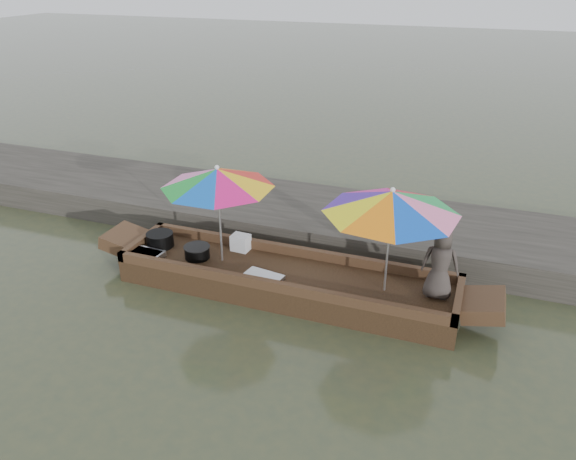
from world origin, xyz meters
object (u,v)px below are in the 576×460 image
(supply_bag, at_px, (241,243))
(umbrella_bow, at_px, (220,215))
(tray_crayfish, at_px, (144,255))
(vendor, at_px, (441,263))
(cooking_pot, at_px, (160,240))
(umbrella_stern, at_px, (388,241))
(tray_scallop, at_px, (262,278))
(charcoal_grill, at_px, (197,252))
(boat_hull, at_px, (286,282))

(supply_bag, relative_size, umbrella_bow, 0.17)
(tray_crayfish, xyz_separation_m, vendor, (4.44, 0.44, 0.48))
(cooking_pot, bearing_deg, tray_crayfish, -93.43)
(cooking_pot, bearing_deg, supply_bag, 14.46)
(cooking_pot, xyz_separation_m, umbrella_stern, (3.70, -0.09, 0.66))
(tray_crayfish, height_order, supply_bag, supply_bag)
(tray_scallop, bearing_deg, supply_bag, 131.76)
(charcoal_grill, distance_m, umbrella_stern, 3.02)
(boat_hull, bearing_deg, cooking_pot, 177.76)
(charcoal_grill, bearing_deg, vendor, 2.29)
(charcoal_grill, relative_size, vendor, 0.37)
(charcoal_grill, distance_m, supply_bag, 0.71)
(umbrella_bow, bearing_deg, supply_bag, 72.96)
(cooking_pot, relative_size, tray_crayfish, 0.76)
(supply_bag, bearing_deg, tray_scallop, -48.24)
(vendor, bearing_deg, boat_hull, 2.52)
(supply_bag, distance_m, vendor, 3.17)
(cooking_pot, bearing_deg, umbrella_bow, -4.28)
(supply_bag, relative_size, umbrella_stern, 0.15)
(boat_hull, relative_size, tray_crayfish, 8.92)
(vendor, bearing_deg, supply_bag, -5.81)
(tray_scallop, height_order, umbrella_bow, umbrella_bow)
(boat_hull, height_order, supply_bag, supply_bag)
(cooking_pot, relative_size, umbrella_bow, 0.26)
(cooking_pot, height_order, tray_crayfish, cooking_pot)
(charcoal_grill, relative_size, umbrella_stern, 0.21)
(tray_crayfish, relative_size, tray_scallop, 1.00)
(tray_crayfish, bearing_deg, umbrella_bow, 16.62)
(boat_hull, xyz_separation_m, cooking_pot, (-2.21, 0.09, 0.29))
(supply_bag, distance_m, umbrella_stern, 2.53)
(boat_hull, relative_size, vendor, 4.84)
(umbrella_stern, bearing_deg, charcoal_grill, -178.86)
(umbrella_bow, bearing_deg, boat_hull, 0.00)
(tray_scallop, distance_m, vendor, 2.53)
(boat_hull, xyz_separation_m, tray_crayfish, (-2.24, -0.35, 0.22))
(tray_crayfish, distance_m, charcoal_grill, 0.84)
(cooking_pot, bearing_deg, tray_scallop, -12.37)
(supply_bag, bearing_deg, umbrella_stern, -9.84)
(umbrella_stern, bearing_deg, umbrella_bow, 180.00)
(tray_scallop, distance_m, umbrella_stern, 1.92)
(cooking_pot, xyz_separation_m, supply_bag, (1.29, 0.33, 0.02))
(tray_scallop, xyz_separation_m, umbrella_stern, (1.73, 0.35, 0.74))
(tray_scallop, xyz_separation_m, vendor, (2.44, 0.43, 0.50))
(tray_scallop, bearing_deg, cooking_pot, 167.63)
(supply_bag, height_order, vendor, vendor)
(supply_bag, height_order, umbrella_bow, umbrella_bow)
(cooking_pot, relative_size, vendor, 0.41)
(vendor, xyz_separation_m, umbrella_stern, (-0.71, -0.09, 0.25))
(tray_crayfish, bearing_deg, cooking_pot, 86.57)
(tray_crayfish, height_order, umbrella_stern, umbrella_stern)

